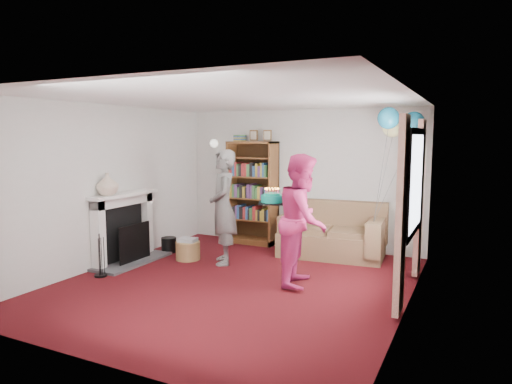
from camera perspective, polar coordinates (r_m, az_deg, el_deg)
The scene contains 16 objects.
ground at distance 6.42m, azimuth -2.61°, elevation -11.34°, with size 5.00×5.00×0.00m, color #38080E.
wall_back at distance 8.41m, azimuth 5.56°, elevation 1.71°, with size 4.50×0.02×2.50m, color silver.
wall_left at distance 7.49m, azimuth -18.03°, elevation 0.76°, with size 0.02×5.00×2.50m, color silver.
wall_right at distance 5.44m, azimuth 18.71°, elevation -1.48°, with size 0.02×5.00×2.50m, color silver.
ceiling at distance 6.11m, azimuth -2.75°, elevation 11.56°, with size 4.50×5.00×0.01m, color white.
fireplace at distance 7.62m, azimuth -15.89°, elevation -4.68°, with size 0.55×1.80×1.12m.
window_bay at distance 6.04m, azimuth 18.92°, elevation -1.13°, with size 0.14×2.02×2.20m.
wall_sconce at distance 9.02m, azimuth -5.25°, elevation 6.08°, with size 0.16×0.23×0.16m.
bookcase at distance 8.60m, azimuth -0.36°, elevation -0.20°, with size 0.91×0.42×2.13m.
sofa at distance 7.90m, azimuth 9.57°, elevation -5.38°, with size 1.71×0.91×0.91m.
wicker_basket at distance 7.64m, azimuth -8.51°, elevation -7.15°, with size 0.40×0.40×0.36m.
person_striped at distance 7.22m, azimuth -4.13°, elevation -1.89°, with size 0.66×0.43×1.81m, color black.
person_magenta at distance 6.22m, azimuth 5.90°, elevation -3.46°, with size 0.87×0.68×1.79m, color #C32762.
birthday_cake at distance 6.47m, azimuth 2.00°, elevation -0.87°, with size 0.37×0.37×0.22m.
balloons at distance 7.21m, azimuth 17.35°, elevation 8.28°, with size 0.71×0.70×1.77m.
mantel_vase at distance 7.28m, azimuth -18.07°, elevation 0.96°, with size 0.33×0.33×0.34m, color beige.
Camera 1 is at (2.93, -5.34, 2.01)m, focal length 32.00 mm.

